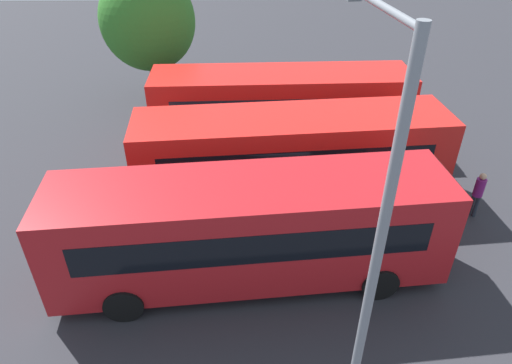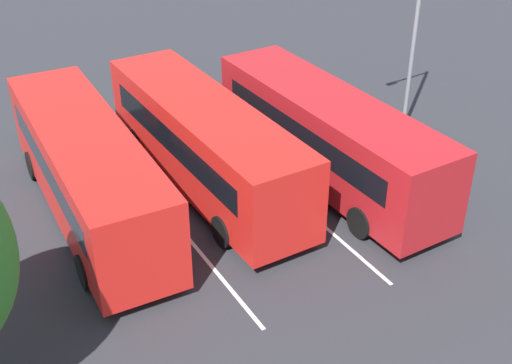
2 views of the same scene
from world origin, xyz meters
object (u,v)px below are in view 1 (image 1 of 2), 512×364
(bus_center_right, at_px, (281,105))
(street_lamp, at_px, (368,259))
(bus_center_left, at_px, (292,153))
(pedestrian, at_px, (478,191))
(bus_far_left, at_px, (251,228))
(depot_tree, at_px, (148,21))

(bus_center_right, distance_m, street_lamp, 12.90)
(bus_center_left, relative_size, pedestrian, 6.43)
(bus_far_left, bearing_deg, bus_center_left, 64.85)
(bus_center_right, height_order, pedestrian, bus_center_right)
(bus_far_left, relative_size, pedestrian, 6.44)
(bus_far_left, bearing_deg, street_lamp, -74.13)
(bus_center_left, xyz_separation_m, pedestrian, (6.10, -1.29, -0.76))
(bus_far_left, xyz_separation_m, pedestrian, (7.54, 2.70, -0.76))
(street_lamp, bearing_deg, bus_center_right, -5.85)
(bus_center_left, height_order, street_lamp, street_lamp)
(street_lamp, distance_m, depot_tree, 18.53)
(depot_tree, bearing_deg, bus_center_right, -38.00)
(pedestrian, height_order, depot_tree, depot_tree)
(depot_tree, bearing_deg, bus_center_left, -54.75)
(street_lamp, bearing_deg, depot_tree, 13.03)
(bus_center_right, distance_m, pedestrian, 8.21)
(street_lamp, height_order, depot_tree, street_lamp)
(bus_far_left, relative_size, bus_center_right, 1.01)
(bus_far_left, relative_size, depot_tree, 1.69)
(bus_center_right, xyz_separation_m, depot_tree, (-6.14, 4.80, 2.25))
(depot_tree, bearing_deg, street_lamp, -69.35)
(bus_center_right, distance_m, depot_tree, 8.11)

